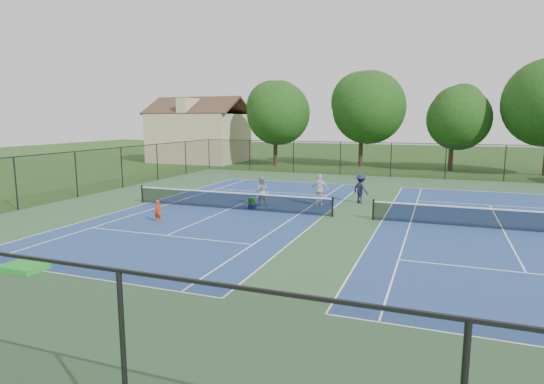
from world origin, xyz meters
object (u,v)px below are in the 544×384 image
at_px(instructor, 261,191).
at_px(bystander_b, 361,189).
at_px(clapboard_house, 199,136).
at_px(ball_hopper, 252,201).
at_px(ball_crate, 252,207).
at_px(child_player, 158,211).
at_px(tree_back_a, 275,110).
at_px(tree_back_b, 362,104).
at_px(bystander_a, 320,190).
at_px(tree_back_c, 453,115).

height_order(instructor, bystander_b, bystander_b).
relative_size(clapboard_house, ball_hopper, 28.45).
bearing_deg(ball_crate, child_player, -123.38).
height_order(tree_back_a, instructor, tree_back_a).
distance_m(tree_back_b, bystander_a, 23.97).
xyz_separation_m(tree_back_b, clapboard_house, (-19.00, -1.00, -3.50)).
height_order(tree_back_c, ball_crate, tree_back_c).
height_order(tree_back_a, clapboard_house, tree_back_a).
bearing_deg(tree_back_b, tree_back_c, -6.34).
height_order(tree_back_a, child_player, tree_back_a).
relative_size(tree_back_a, bystander_a, 4.84).
distance_m(tree_back_a, clapboard_house, 10.47).
bearing_deg(bystander_b, bystander_a, 75.51).
distance_m(child_player, bystander_b, 12.20).
xyz_separation_m(instructor, bystander_a, (3.22, 1.24, 0.07)).
bearing_deg(ball_crate, bystander_b, 36.40).
bearing_deg(child_player, tree_back_c, 61.55).
xyz_separation_m(tree_back_c, child_player, (-13.88, -29.28, -4.93)).
bearing_deg(ball_crate, tree_back_c, 66.31).
relative_size(tree_back_a, child_player, 8.38).
height_order(tree_back_b, instructor, tree_back_b).
distance_m(instructor, bystander_b, 6.08).
bearing_deg(bystander_b, tree_back_b, -43.01).
distance_m(tree_back_b, ball_crate, 26.46).
bearing_deg(bystander_b, child_player, 82.90).
height_order(tree_back_b, bystander_a, tree_back_b).
xyz_separation_m(clapboard_house, bystander_a, (20.54, -22.24, -2.15)).
relative_size(instructor, ball_crate, 4.78).
distance_m(tree_back_a, bystander_a, 24.26).
bearing_deg(instructor, ball_crate, 63.18).
bearing_deg(ball_crate, instructor, 84.04).
relative_size(instructor, ball_hopper, 4.59).
height_order(clapboard_house, bystander_b, clapboard_house).
relative_size(clapboard_house, bystander_a, 5.71).
xyz_separation_m(bystander_b, ball_hopper, (-5.46, -4.02, -0.42)).
height_order(ball_crate, ball_hopper, ball_hopper).
xyz_separation_m(bystander_b, ball_crate, (-5.46, -4.02, -0.75)).
distance_m(clapboard_house, ball_crate, 30.17).
relative_size(tree_back_c, clapboard_house, 0.78).
relative_size(tree_back_c, instructor, 4.82).
height_order(clapboard_house, instructor, clapboard_house).
bearing_deg(bystander_b, clapboard_house, -4.88).
bearing_deg(tree_back_c, clapboard_house, -180.00).
bearing_deg(ball_crate, clapboard_house, 124.97).
xyz_separation_m(tree_back_c, ball_crate, (-10.79, -24.60, -5.34)).
xyz_separation_m(clapboard_house, bystander_b, (22.66, -20.58, -2.20)).
bearing_deg(tree_back_a, clapboard_house, 174.29).
xyz_separation_m(tree_back_b, ball_crate, (-1.79, -25.60, -6.46)).
bearing_deg(clapboard_house, tree_back_c, 0.00).
bearing_deg(tree_back_c, instructor, -114.45).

